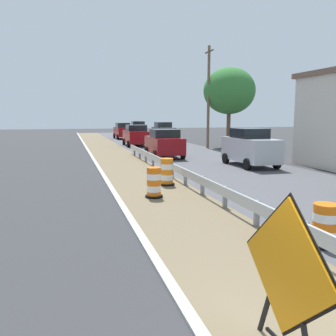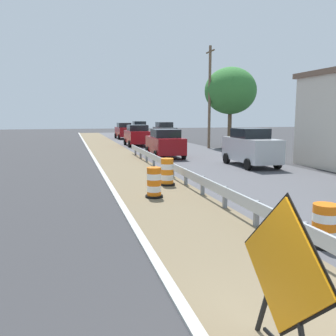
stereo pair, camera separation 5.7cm
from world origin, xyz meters
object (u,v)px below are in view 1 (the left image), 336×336
at_px(car_lead_near_lane, 136,135).
at_px(car_trailing_far_lane, 164,143).
at_px(car_lead_far_lane, 123,131).
at_px(utility_pole_mid, 208,96).
at_px(traffic_barrel_close, 154,184).
at_px(traffic_barrel_nearest, 325,227).
at_px(warning_sign_diamond, 286,272).
at_px(traffic_barrel_mid, 167,173).
at_px(car_distant_a, 163,132).
at_px(car_mid_far_lane, 250,147).
at_px(car_trailing_near_lane, 138,129).

xyz_separation_m(car_lead_near_lane, car_trailing_far_lane, (0.17, -9.95, -0.03)).
bearing_deg(car_lead_far_lane, utility_pole_mid, -161.63).
bearing_deg(traffic_barrel_close, traffic_barrel_nearest, -66.08).
height_order(warning_sign_diamond, traffic_barrel_nearest, warning_sign_diamond).
bearing_deg(car_lead_far_lane, traffic_barrel_mid, 173.62).
height_order(traffic_barrel_close, utility_pole_mid, utility_pole_mid).
bearing_deg(traffic_barrel_mid, car_distant_a, 75.60).
distance_m(car_lead_far_lane, car_distant_a, 7.67).
xyz_separation_m(warning_sign_diamond, car_mid_far_lane, (7.76, 15.44, 0.02)).
bearing_deg(traffic_barrel_mid, warning_sign_diamond, -97.89).
bearing_deg(car_mid_far_lane, car_trailing_far_lane, -147.26).
distance_m(car_mid_far_lane, car_distant_a, 20.16).
bearing_deg(car_trailing_far_lane, car_lead_near_lane, 2.30).
relative_size(warning_sign_diamond, traffic_barrel_mid, 1.80).
height_order(car_lead_near_lane, car_trailing_near_lane, car_trailing_near_lane).
bearing_deg(utility_pole_mid, car_lead_far_lane, 109.71).
xyz_separation_m(traffic_barrel_nearest, traffic_barrel_close, (-2.59, 5.85, 0.06)).
bearing_deg(car_lead_near_lane, car_mid_far_lane, -165.80).
bearing_deg(car_lead_far_lane, traffic_barrel_nearest, 176.86).
height_order(warning_sign_diamond, traffic_barrel_mid, warning_sign_diamond).
bearing_deg(car_trailing_far_lane, car_distant_a, -13.22).
distance_m(traffic_barrel_close, car_trailing_near_lane, 39.65).
relative_size(warning_sign_diamond, car_mid_far_lane, 0.48).
relative_size(car_mid_far_lane, utility_pole_mid, 0.48).
bearing_deg(traffic_barrel_mid, car_trailing_near_lane, 81.03).
relative_size(traffic_barrel_nearest, traffic_barrel_close, 0.89).
height_order(warning_sign_diamond, car_mid_far_lane, car_mid_far_lane).
xyz_separation_m(car_lead_near_lane, car_trailing_near_lane, (3.42, 16.78, 0.04)).
bearing_deg(car_lead_far_lane, car_trailing_near_lane, -30.17).
bearing_deg(car_lead_near_lane, car_distant_a, -40.82).
height_order(car_lead_near_lane, car_mid_far_lane, car_mid_far_lane).
distance_m(warning_sign_diamond, car_lead_far_lane, 42.62).
height_order(warning_sign_diamond, car_trailing_far_lane, warning_sign_diamond).
distance_m(traffic_barrel_nearest, traffic_barrel_close, 6.40).
relative_size(car_trailing_near_lane, car_mid_far_lane, 1.09).
height_order(traffic_barrel_nearest, utility_pole_mid, utility_pole_mid).
relative_size(car_lead_near_lane, car_trailing_far_lane, 0.98).
relative_size(warning_sign_diamond, car_lead_near_lane, 0.45).
bearing_deg(car_lead_far_lane, car_distant_a, -153.85).
height_order(warning_sign_diamond, car_trailing_near_lane, car_trailing_near_lane).
bearing_deg(traffic_barrel_mid, car_lead_near_lane, 83.17).
xyz_separation_m(car_trailing_far_lane, car_distant_a, (3.73, 14.37, 0.10)).
relative_size(car_mid_far_lane, car_trailing_far_lane, 0.94).
distance_m(traffic_barrel_nearest, car_lead_near_lane, 28.13).
xyz_separation_m(traffic_barrel_close, car_mid_far_lane, (7.29, 6.53, 0.60)).
height_order(car_mid_far_lane, car_trailing_far_lane, car_mid_far_lane).
xyz_separation_m(car_trailing_near_lane, car_distant_a, (0.48, -12.35, 0.04)).
distance_m(car_lead_near_lane, car_distant_a, 5.90).
relative_size(traffic_barrel_nearest, traffic_barrel_mid, 0.85).
height_order(car_lead_near_lane, car_distant_a, car_distant_a).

